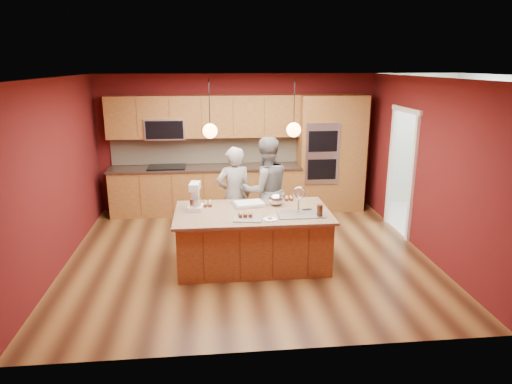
{
  "coord_description": "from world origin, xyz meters",
  "views": [
    {
      "loc": [
        -0.55,
        -6.59,
        2.9
      ],
      "look_at": [
        0.11,
        -0.1,
        1.04
      ],
      "focal_mm": 32.0,
      "sensor_mm": 36.0,
      "label": 1
    }
  ],
  "objects": [
    {
      "name": "ceiling",
      "position": [
        0.0,
        0.0,
        2.7
      ],
      "size": [
        5.5,
        5.5,
        0.0
      ],
      "primitive_type": "plane",
      "rotation": [
        3.14,
        0.0,
        0.0
      ],
      "color": "silver",
      "rests_on": "ground"
    },
    {
      "name": "tumbler",
      "position": [
        0.95,
        -0.65,
        0.91
      ],
      "size": [
        0.08,
        0.08,
        0.16
      ],
      "primitive_type": "cylinder",
      "color": "#3A1E10",
      "rests_on": "island"
    },
    {
      "name": "floor",
      "position": [
        0.0,
        0.0,
        0.0
      ],
      "size": [
        5.5,
        5.5,
        0.0
      ],
      "primitive_type": "plane",
      "color": "#402313",
      "rests_on": "ground"
    },
    {
      "name": "mixing_bowl",
      "position": [
        0.42,
        -0.08,
        0.92
      ],
      "size": [
        0.23,
        0.23,
        0.19
      ],
      "primitive_type": "ellipsoid",
      "color": "silver",
      "rests_on": "island"
    },
    {
      "name": "laundry_room",
      "position": [
        4.35,
        1.2,
        1.95
      ],
      "size": [
        2.6,
        2.7,
        2.7
      ],
      "color": "silver",
      "rests_on": "ground"
    },
    {
      "name": "plate",
      "position": [
        0.24,
        -0.74,
        0.83
      ],
      "size": [
        0.19,
        0.19,
        0.01
      ],
      "primitive_type": "cylinder",
      "color": "white",
      "rests_on": "island"
    },
    {
      "name": "cupcakes_rack",
      "position": [
        -0.09,
        -0.62,
        0.87
      ],
      "size": [
        0.21,
        0.14,
        0.06
      ],
      "primitive_type": null,
      "color": "tan",
      "rests_on": "island"
    },
    {
      "name": "cupcakes_right",
      "position": [
        0.65,
        0.15,
        0.86
      ],
      "size": [
        0.14,
        0.14,
        0.06
      ],
      "primitive_type": null,
      "color": "tan",
      "rests_on": "island"
    },
    {
      "name": "cupcakes_left",
      "position": [
        -0.69,
        -0.0,
        0.86
      ],
      "size": [
        0.3,
        0.22,
        0.07
      ],
      "primitive_type": null,
      "color": "tan",
      "rests_on": "island"
    },
    {
      "name": "wall_back",
      "position": [
        0.0,
        2.5,
        1.35
      ],
      "size": [
        5.5,
        0.0,
        5.5
      ],
      "primitive_type": "plane",
      "rotation": [
        1.57,
        0.0,
        0.0
      ],
      "color": "#541213",
      "rests_on": "ground"
    },
    {
      "name": "wall_right",
      "position": [
        2.75,
        0.0,
        1.35
      ],
      "size": [
        0.0,
        5.0,
        5.0
      ],
      "primitive_type": "plane",
      "rotation": [
        1.57,
        0.0,
        -1.57
      ],
      "color": "#541213",
      "rests_on": "ground"
    },
    {
      "name": "sheet_cake",
      "position": [
        0.01,
        -0.05,
        0.85
      ],
      "size": [
        0.54,
        0.45,
        0.05
      ],
      "rotation": [
        0.0,
        0.0,
        0.2
      ],
      "color": "silver",
      "rests_on": "island"
    },
    {
      "name": "phone",
      "position": [
        0.83,
        -0.37,
        0.83
      ],
      "size": [
        0.15,
        0.1,
        0.01
      ],
      "primitive_type": "cube",
      "rotation": [
        0.0,
        0.0,
        0.19
      ],
      "color": "black",
      "rests_on": "island"
    },
    {
      "name": "cooling_rack",
      "position": [
        -0.07,
        -0.7,
        0.84
      ],
      "size": [
        0.42,
        0.33,
        0.02
      ],
      "primitive_type": "cube",
      "rotation": [
        0.0,
        0.0,
        -0.15
      ],
      "color": "#B2B3B9",
      "rests_on": "island"
    },
    {
      "name": "person_left",
      "position": [
        -0.19,
        0.53,
        0.81
      ],
      "size": [
        0.66,
        0.5,
        1.62
      ],
      "primitive_type": "imported",
      "rotation": [
        0.0,
        0.0,
        3.35
      ],
      "color": "black",
      "rests_on": "floor"
    },
    {
      "name": "stand_mixer",
      "position": [
        -0.79,
        -0.17,
        1.0
      ],
      "size": [
        0.24,
        0.32,
        0.4
      ],
      "rotation": [
        0.0,
        0.0,
        -0.13
      ],
      "color": "white",
      "rests_on": "island"
    },
    {
      "name": "island",
      "position": [
        0.05,
        -0.35,
        0.42
      ],
      "size": [
        2.24,
        1.26,
        1.2
      ],
      "color": "brown",
      "rests_on": "floor"
    },
    {
      "name": "wall_left",
      "position": [
        -2.75,
        0.0,
        1.35
      ],
      "size": [
        0.0,
        5.0,
        5.0
      ],
      "primitive_type": "plane",
      "rotation": [
        1.57,
        0.0,
        1.57
      ],
      "color": "#541213",
      "rests_on": "ground"
    },
    {
      "name": "wall_front",
      "position": [
        0.0,
        -2.5,
        1.35
      ],
      "size": [
        5.5,
        0.0,
        5.5
      ],
      "primitive_type": "plane",
      "rotation": [
        -1.57,
        0.0,
        0.0
      ],
      "color": "#541213",
      "rests_on": "ground"
    },
    {
      "name": "pendant_left",
      "position": [
        -0.55,
        -0.34,
        2.0
      ],
      "size": [
        0.2,
        0.2,
        0.8
      ],
      "color": "black",
      "rests_on": "ceiling"
    },
    {
      "name": "cabinet_run",
      "position": [
        -0.68,
        2.25,
        0.98
      ],
      "size": [
        3.74,
        0.64,
        2.3
      ],
      "color": "brown",
      "rests_on": "floor"
    },
    {
      "name": "person_right",
      "position": [
        0.33,
        0.53,
        0.88
      ],
      "size": [
        1.0,
        0.86,
        1.77
      ],
      "primitive_type": "imported",
      "rotation": [
        0.0,
        0.0,
        3.4
      ],
      "color": "slate",
      "rests_on": "floor"
    },
    {
      "name": "washer",
      "position": [
        4.19,
        0.85,
        0.53
      ],
      "size": [
        0.66,
        0.68,
        1.06
      ],
      "primitive_type": "cube",
      "rotation": [
        0.0,
        0.0,
        -0.01
      ],
      "color": "white",
      "rests_on": "floor"
    },
    {
      "name": "oven_column",
      "position": [
        1.85,
        2.19,
        1.15
      ],
      "size": [
        1.3,
        0.62,
        2.3
      ],
      "color": "brown",
      "rests_on": "floor"
    },
    {
      "name": "dryer",
      "position": [
        4.21,
        1.5,
        0.52
      ],
      "size": [
        0.68,
        0.7,
        1.04
      ],
      "primitive_type": "cube",
      "rotation": [
        0.0,
        0.0,
        0.05
      ],
      "color": "white",
      "rests_on": "floor"
    },
    {
      "name": "doorway_trim",
      "position": [
        2.73,
        0.8,
        1.05
      ],
      "size": [
        0.08,
        1.11,
        2.2
      ],
      "primitive_type": null,
      "color": "white",
      "rests_on": "wall_right"
    },
    {
      "name": "pendant_right",
      "position": [
        0.61,
        -0.34,
        2.0
      ],
      "size": [
        0.2,
        0.2,
        0.8
      ],
      "color": "black",
      "rests_on": "ceiling"
    }
  ]
}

